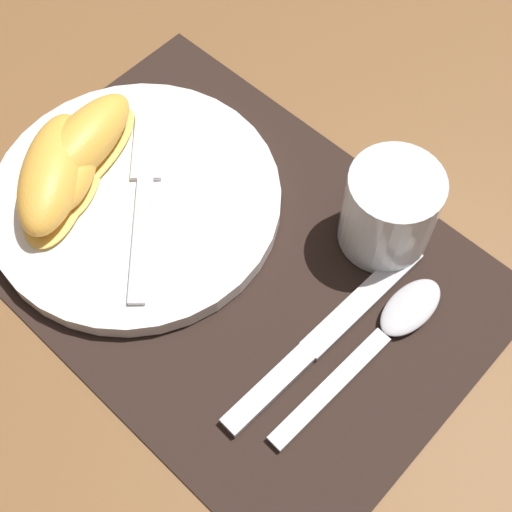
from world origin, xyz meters
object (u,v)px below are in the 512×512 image
Objects in this scene: knife at (322,338)px; citrus_wedge_1 at (69,171)px; plate at (136,199)px; citrus_wedge_2 at (53,175)px; juice_glass at (389,213)px; citrus_wedge_0 at (81,147)px; fork at (145,187)px; spoon at (390,328)px.

citrus_wedge_1 reaches higher than knife.
citrus_wedge_2 is (-0.05, -0.04, 0.03)m from plate.
citrus_wedge_0 is (-0.24, -0.13, -0.00)m from juice_glass.
plate is 0.01m from fork.
spoon is (0.24, 0.06, -0.00)m from plate.
juice_glass reaches higher than spoon.
citrus_wedge_1 is at bearing -163.67° from spoon.
juice_glass reaches higher than citrus_wedge_0.
plate is 0.22m from juice_glass.
citrus_wedge_1 is (0.01, -0.02, -0.00)m from citrus_wedge_0.
spoon is at bearing -48.15° from juice_glass.
citrus_wedge_0 is (-0.06, -0.02, 0.02)m from fork.
citrus_wedge_0 is at bearing -151.61° from juice_glass.
spoon is at bearing 11.83° from citrus_wedge_0.
citrus_wedge_2 is at bearing -79.90° from citrus_wedge_0.
spoon is 1.79× the size of citrus_wedge_1.
fork is (-0.23, -0.05, 0.01)m from spoon.
citrus_wedge_2 is (0.01, -0.04, 0.00)m from citrus_wedge_0.
juice_glass is 0.37× the size of knife.
plate is 1.65× the size of fork.
citrus_wedge_2 is at bearing -161.43° from spoon.
fork is at bearing -168.75° from spoon.
spoon is 1.40× the size of citrus_wedge_2.
citrus_wedge_2 reaches higher than spoon.
citrus_wedge_0 is at bearing 111.99° from citrus_wedge_1.
knife is at bearing 9.23° from citrus_wedge_1.
juice_glass is 0.59× the size of citrus_wedge_2.
plate is 3.15× the size of juice_glass.
citrus_wedge_2 is at bearing -168.00° from knife.
plate is at bearing 37.25° from citrus_wedge_2.
citrus_wedge_2 is (-0.25, -0.05, 0.03)m from knife.
citrus_wedge_0 is 0.02m from citrus_wedge_1.
plate reaches higher than spoon.
citrus_wedge_2 is at bearing -142.75° from plate.
fork is at bearing 13.96° from citrus_wedge_0.
spoon is 1.24× the size of fork.
fork is (0.00, 0.01, 0.01)m from plate.
juice_glass is at bearing 131.85° from spoon.
fork is at bearing -178.99° from knife.
knife is 1.15× the size of spoon.
juice_glass is (0.18, 0.12, 0.03)m from plate.
plate is 1.83× the size of citrus_wedge_0.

